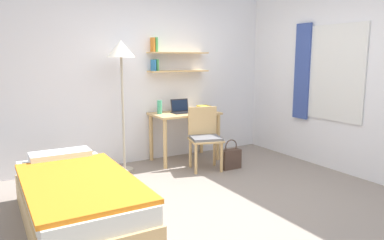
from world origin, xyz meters
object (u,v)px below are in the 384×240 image
(desk, at_px, (185,122))
(standing_lamp, at_px, (121,57))
(handbag, at_px, (231,158))
(book_stack, at_px, (204,108))
(bed, at_px, (77,200))
(laptop, at_px, (181,109))
(desk_chair, at_px, (205,135))
(water_bottle, at_px, (160,107))

(desk, bearing_deg, standing_lamp, -177.22)
(desk, height_order, handbag, desk)
(book_stack, bearing_deg, bed, -147.85)
(standing_lamp, xyz_separation_m, laptop, (0.94, 0.08, -0.77))
(desk_chair, distance_m, handbag, 0.50)
(desk_chair, bearing_deg, desk, 93.78)
(desk, distance_m, handbag, 0.92)
(laptop, height_order, book_stack, laptop)
(standing_lamp, distance_m, handbag, 2.06)
(standing_lamp, distance_m, water_bottle, 0.95)
(laptop, distance_m, handbag, 1.06)
(standing_lamp, bearing_deg, handbag, -26.57)
(handbag, bearing_deg, standing_lamp, 153.43)
(water_bottle, relative_size, book_stack, 0.84)
(book_stack, bearing_deg, laptop, 178.24)
(desk, height_order, water_bottle, water_bottle)
(bed, bearing_deg, handbag, 17.18)
(book_stack, distance_m, handbag, 0.97)
(bed, distance_m, laptop, 2.44)
(desk, distance_m, desk_chair, 0.53)
(standing_lamp, relative_size, handbag, 4.20)
(bed, relative_size, book_stack, 8.12)
(standing_lamp, height_order, water_bottle, standing_lamp)
(laptop, relative_size, water_bottle, 1.48)
(laptop, xyz_separation_m, handbag, (0.40, -0.75, -0.64))
(laptop, xyz_separation_m, book_stack, (0.40, -0.01, -0.01))
(desk, xyz_separation_m, desk_chair, (0.03, -0.52, -0.12))
(bed, relative_size, desk_chair, 2.23)
(desk_chair, xyz_separation_m, book_stack, (0.32, 0.53, 0.30))
(laptop, distance_m, water_bottle, 0.34)
(water_bottle, bearing_deg, bed, -136.06)
(water_bottle, relative_size, handbag, 0.47)
(bed, height_order, desk_chair, desk_chair)
(bed, distance_m, book_stack, 2.76)
(laptop, bearing_deg, book_stack, -1.76)
(book_stack, xyz_separation_m, handbag, (-0.01, -0.73, -0.63))
(desk_chair, distance_m, standing_lamp, 1.56)
(desk, bearing_deg, laptop, 147.02)
(handbag, bearing_deg, desk, 116.14)
(desk_chair, height_order, standing_lamp, standing_lamp)
(standing_lamp, distance_m, laptop, 1.22)
(desk, distance_m, water_bottle, 0.45)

